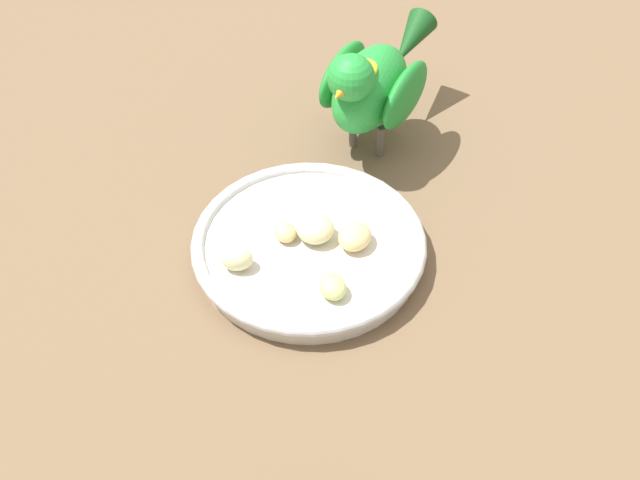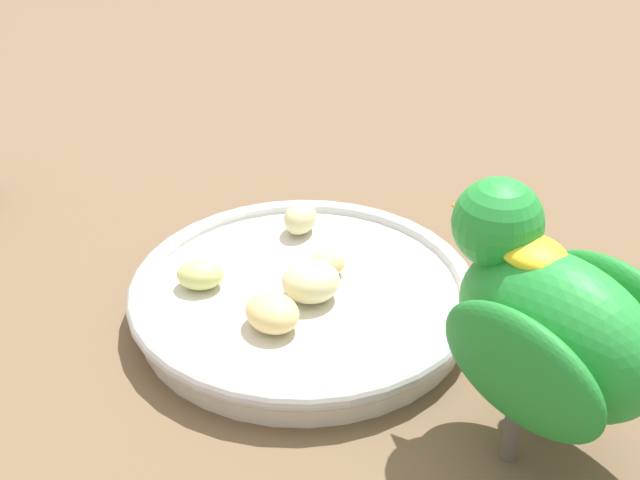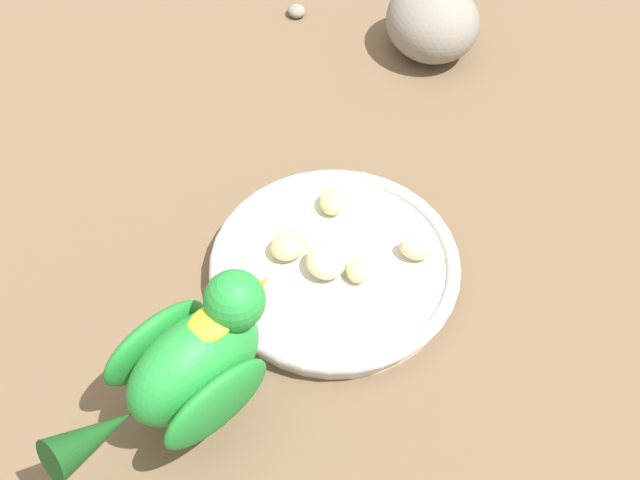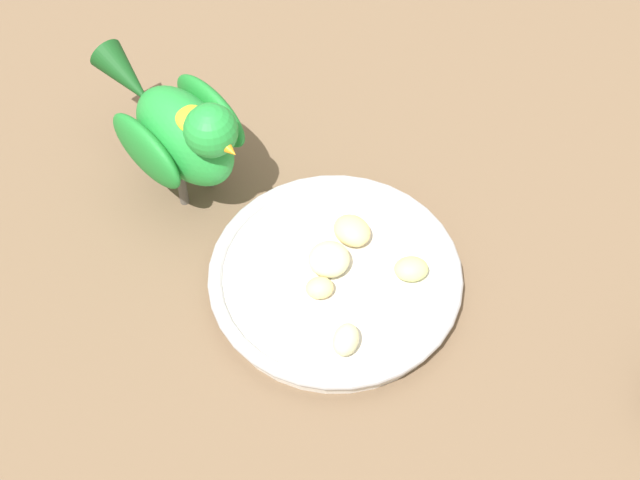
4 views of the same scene
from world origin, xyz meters
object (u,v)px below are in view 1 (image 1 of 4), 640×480
apple_piece_1 (332,287)px  apple_piece_3 (355,236)px  apple_piece_2 (285,232)px  parrot (372,83)px  apple_piece_0 (315,228)px  apple_piece_4 (237,259)px  feeding_bowl (309,247)px

apple_piece_1 → apple_piece_3: size_ratio=0.84×
apple_piece_2 → parrot: parrot is taller
apple_piece_0 → apple_piece_1: apple_piece_0 is taller
apple_piece_2 → apple_piece_4: 0.06m
apple_piece_0 → apple_piece_1: 0.07m
apple_piece_2 → apple_piece_4: apple_piece_4 is taller
apple_piece_2 → parrot: size_ratio=0.12×
apple_piece_0 → apple_piece_4: size_ratio=1.25×
parrot → apple_piece_0: bearing=8.9°
apple_piece_4 → apple_piece_3: bearing=-55.0°
apple_piece_0 → apple_piece_2: (-0.01, 0.03, -0.00)m
apple_piece_1 → apple_piece_3: apple_piece_3 is taller
feeding_bowl → parrot: parrot is taller
feeding_bowl → apple_piece_4: size_ratio=7.64×
apple_piece_1 → parrot: bearing=9.3°
parrot → apple_piece_1: bearing=18.5°
feeding_bowl → apple_piece_4: (-0.05, 0.05, 0.02)m
apple_piece_1 → apple_piece_4: (0.00, 0.09, 0.00)m
apple_piece_4 → parrot: (0.23, -0.06, 0.05)m
apple_piece_1 → apple_piece_4: apple_piece_4 is taller
apple_piece_3 → apple_piece_4: size_ratio=1.21×
apple_piece_0 → apple_piece_1: (-0.06, -0.04, -0.00)m
apple_piece_0 → apple_piece_1: bearing=-147.6°
feeding_bowl → parrot: bearing=-1.1°
feeding_bowl → apple_piece_2: apple_piece_2 is taller
apple_piece_3 → parrot: 0.18m
feeding_bowl → apple_piece_3: 0.05m
apple_piece_4 → parrot: size_ratio=0.14×
apple_piece_2 → parrot: 0.19m
feeding_bowl → apple_piece_0: 0.02m
feeding_bowl → apple_piece_2: bearing=93.1°
apple_piece_2 → apple_piece_3: apple_piece_3 is taller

